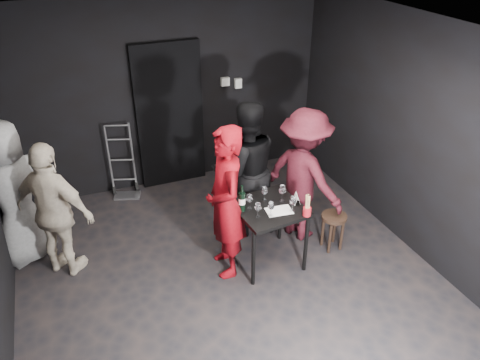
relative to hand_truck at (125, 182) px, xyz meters
name	(u,v)px	position (x,y,z in m)	size (l,w,h in m)	color
floor	(232,282)	(0.76, -2.32, -0.20)	(4.50, 5.00, 0.02)	black
ceiling	(230,36)	(0.76, -2.32, 2.50)	(4.50, 5.00, 0.02)	silver
wall_back	(167,95)	(0.76, 0.18, 1.15)	(4.50, 0.04, 2.70)	black
wall_right	(418,140)	(3.01, -2.32, 1.15)	(0.04, 5.00, 2.70)	black
doorway	(170,116)	(0.76, 0.12, 0.85)	(0.95, 0.10, 2.10)	black
wallbox_upper	(225,82)	(1.61, 0.13, 1.25)	(0.12, 0.06, 0.12)	#B7B7B2
wallbox_lower	(238,83)	(1.81, 0.13, 1.20)	(0.10, 0.06, 0.14)	#B7B7B2
hand_truck	(125,182)	(0.00, 0.00, 0.00)	(0.37, 0.32, 1.09)	#B2B2B7
tasting_table	(269,214)	(1.28, -2.11, 0.45)	(0.72, 0.72, 0.75)	black
stool	(333,223)	(2.11, -2.19, 0.16)	(0.30, 0.30, 0.47)	#35261A
server_red	(225,191)	(0.79, -2.06, 0.84)	(0.76, 0.50, 2.08)	maroon
woman_black	(246,159)	(1.29, -1.43, 0.81)	(0.98, 0.54, 2.02)	black
man_maroon	(304,168)	(1.90, -1.78, 0.74)	(1.22, 0.56, 1.88)	#401019
bystander_cream	(54,207)	(-0.91, -1.41, 0.65)	(1.00, 0.48, 1.71)	beige
bystander_grey	(10,183)	(-1.32, -0.98, 0.80)	(0.99, 0.54, 2.02)	gray
tasting_mat	(279,211)	(1.35, -2.23, 0.55)	(0.28, 0.19, 0.00)	white
wine_glass_a	(258,209)	(1.09, -2.24, 0.64)	(0.07, 0.07, 0.19)	white
wine_glass_b	(250,201)	(1.07, -2.06, 0.64)	(0.07, 0.07, 0.19)	white
wine_glass_c	(265,193)	(1.29, -1.97, 0.64)	(0.07, 0.07, 0.19)	white
wine_glass_d	(271,208)	(1.23, -2.28, 0.64)	(0.07, 0.07, 0.19)	white
wine_glass_e	(293,203)	(1.48, -2.28, 0.65)	(0.08, 0.08, 0.20)	white
wine_glass_f	(282,193)	(1.47, -2.06, 0.66)	(0.08, 0.08, 0.22)	white
wine_bottle	(242,201)	(0.98, -2.06, 0.67)	(0.08, 0.08, 0.31)	black
breadstick_cup	(307,206)	(1.59, -2.41, 0.67)	(0.09, 0.09, 0.27)	maroon
reserved_card	(295,199)	(1.59, -2.14, 0.60)	(0.08, 0.14, 0.11)	white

